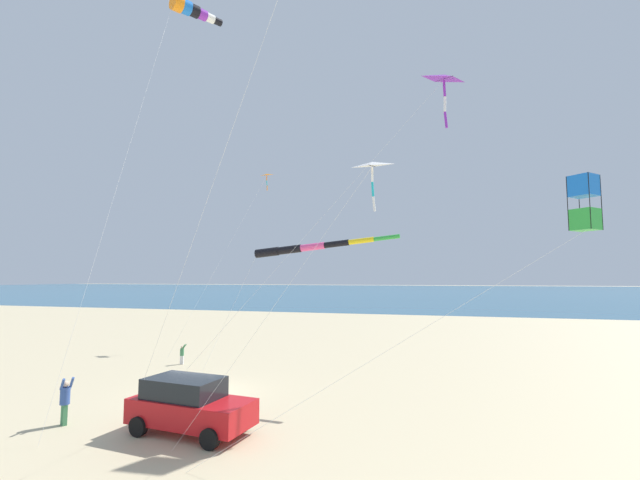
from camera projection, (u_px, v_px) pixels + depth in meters
The scene contains 12 objects.
ground_plane at pixel (203, 393), 19.80m from camera, with size 600.00×600.00×0.00m, color #C6B58C.
ocean_water_strip at pixel (415, 291), 177.88m from camera, with size 240.00×600.00×0.01m, color #285B7A.
parked_car at pixel (189, 405), 14.77m from camera, with size 2.46×4.48×1.85m.
cooler_box at pixel (218, 401), 17.72m from camera, with size 0.62×0.42×0.42m.
person_adult_flyer at pixel (65, 399), 15.54m from camera, with size 0.55×0.61×1.73m.
person_child_green_jacket at pixel (182, 353), 26.42m from camera, with size 0.33×0.41×1.23m.
kite_delta_checkered_midright at pixel (372, 167), 14.01m from camera, with size 2.28×6.62×9.22m.
kite_box_long_streamer_left at pixel (584, 203), 11.56m from camera, with size 2.66×11.10×8.13m.
kite_windsock_white_trailing at pixel (305, 248), 21.18m from camera, with size 1.81×9.77×7.39m.
kite_delta_purple_drifting at pixel (444, 79), 20.74m from camera, with size 6.09×13.10×15.39m.
kite_windsock_yellow_midlevel at pixel (191, 10), 23.93m from camera, with size 10.66×2.03×20.81m.
kite_delta_green_low_center at pixel (266, 176), 36.93m from camera, with size 8.90×3.94×14.44m.
Camera 1 is at (-18.08, -10.83, 5.34)m, focal length 23.89 mm.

